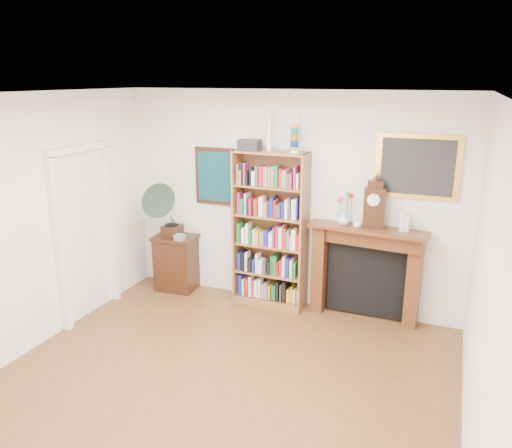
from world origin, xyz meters
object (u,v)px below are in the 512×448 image
(mantel_clock, at_px, (374,205))
(bottle_right, at_px, (407,223))
(bookshelf, at_px, (270,222))
(bottle_left, at_px, (403,221))
(side_cabinet, at_px, (176,263))
(teacup, at_px, (357,225))
(flower_vase, at_px, (344,219))
(gramophone, at_px, (166,207))
(fireplace, at_px, (366,264))
(cd_stack, at_px, (180,237))

(mantel_clock, bearing_deg, bottle_right, -10.78)
(bookshelf, height_order, bottle_left, bookshelf)
(side_cabinet, xyz_separation_m, teacup, (2.53, 0.02, 0.84))
(bookshelf, relative_size, flower_vase, 14.99)
(gramophone, bearing_deg, fireplace, -0.01)
(flower_vase, bearing_deg, teacup, -18.43)
(bookshelf, height_order, teacup, bookshelf)
(bookshelf, xyz_separation_m, cd_stack, (-1.25, -0.17, -0.31))
(cd_stack, bearing_deg, gramophone, 177.65)
(cd_stack, distance_m, flower_vase, 2.25)
(cd_stack, bearing_deg, bottle_right, 4.10)
(bookshelf, distance_m, mantel_clock, 1.34)
(side_cabinet, bearing_deg, bottle_left, -1.83)
(flower_vase, bearing_deg, bottle_right, 0.00)
(side_cabinet, distance_m, bottle_right, 3.23)
(bookshelf, xyz_separation_m, teacup, (1.12, -0.02, 0.09))
(fireplace, xyz_separation_m, bottle_left, (0.40, -0.05, 0.61))
(side_cabinet, height_order, gramophone, gramophone)
(bottle_left, bearing_deg, gramophone, -176.25)
(cd_stack, bearing_deg, bottle_left, 4.17)
(gramophone, bearing_deg, bookshelf, 1.12)
(teacup, bearing_deg, bottle_left, 6.43)
(gramophone, height_order, flower_vase, gramophone)
(cd_stack, distance_m, bottle_right, 2.99)
(side_cabinet, bearing_deg, cd_stack, -43.36)
(cd_stack, xyz_separation_m, mantel_clock, (2.55, 0.22, 0.64))
(bookshelf, relative_size, teacup, 24.32)
(mantel_clock, bearing_deg, fireplace, 133.24)
(cd_stack, height_order, mantel_clock, mantel_clock)
(cd_stack, bearing_deg, mantel_clock, 4.85)
(fireplace, distance_m, cd_stack, 2.51)
(side_cabinet, xyz_separation_m, fireplace, (2.65, 0.13, 0.31))
(gramophone, xyz_separation_m, teacup, (2.58, 0.14, -0.00))
(flower_vase, relative_size, teacup, 1.62)
(side_cabinet, relative_size, bottle_left, 3.33)
(gramophone, height_order, mantel_clock, mantel_clock)
(fireplace, height_order, bottle_right, bottle_right)
(bookshelf, bearing_deg, side_cabinet, -176.58)
(cd_stack, height_order, bottle_right, bottle_right)
(mantel_clock, height_order, teacup, mantel_clock)
(teacup, distance_m, bottle_left, 0.53)
(fireplace, xyz_separation_m, gramophone, (-2.70, -0.25, 0.53))
(flower_vase, distance_m, bottle_left, 0.69)
(bookshelf, xyz_separation_m, mantel_clock, (1.29, 0.04, 0.33))
(cd_stack, xyz_separation_m, bottle_right, (2.94, 0.21, 0.46))
(fireplace, height_order, flower_vase, flower_vase)
(side_cabinet, bearing_deg, flower_vase, -1.36)
(gramophone, distance_m, bottle_left, 3.10)
(bookshelf, height_order, flower_vase, bookshelf)
(teacup, relative_size, bottle_left, 0.41)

